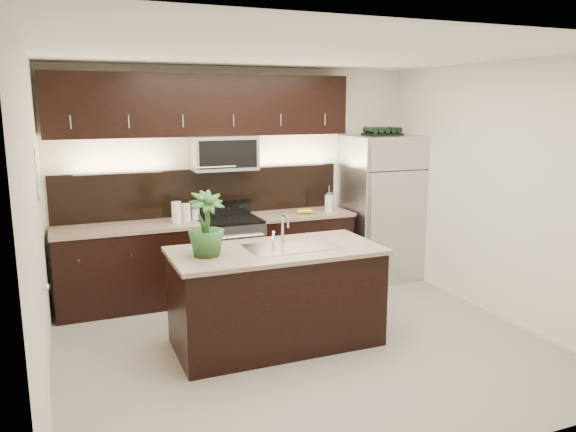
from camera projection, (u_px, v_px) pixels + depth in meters
The scene contains 12 objects.
ground at pixel (304, 344), 5.38m from camera, with size 4.50×4.50×0.00m, color gray.
room_walls at pixel (296, 169), 4.97m from camera, with size 4.52×4.02×2.71m.
counter_run at pixel (212, 258), 6.65m from camera, with size 3.51×0.65×0.94m.
upper_fixtures at pixel (207, 115), 6.47m from camera, with size 3.49×0.40×1.66m.
island at pixel (276, 296), 5.32m from camera, with size 1.96×0.96×0.94m.
sink_faucet at pixel (290, 245), 5.29m from camera, with size 0.84×0.50×0.28m.
refrigerator at pixel (380, 207), 7.34m from camera, with size 0.90×0.81×1.87m, color #B2B2B7.
wine_rack at pixel (382, 131), 7.15m from camera, with size 0.46×0.29×0.11m.
plant at pixel (206, 224), 4.92m from camera, with size 0.32×0.32×0.58m, color #254E1F.
canisters at pixel (184, 212), 6.41m from camera, with size 0.34×0.21×0.24m.
french_press at pixel (329, 202), 7.05m from camera, with size 0.11×0.11×0.31m.
bananas at pixel (301, 211), 6.89m from camera, with size 0.20×0.16×0.06m, color gold.
Camera 1 is at (-2.05, -4.60, 2.26)m, focal length 35.00 mm.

